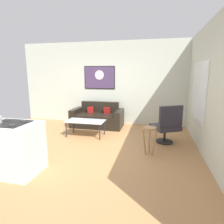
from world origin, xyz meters
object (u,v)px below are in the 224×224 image
couch (98,118)px  wall_painting (99,77)px  armchair (167,125)px  coffee_table (85,122)px  bar_stool (150,134)px

couch → wall_painting: 1.43m
couch → armchair: 2.45m
coffee_table → wall_painting: size_ratio=0.98×
couch → coffee_table: (-0.03, -1.05, 0.13)m
armchair → wall_painting: wall_painting is taller
couch → bar_stool: bearing=-47.4°
couch → wall_painting: bearing=98.4°
coffee_table → armchair: 2.18m
coffee_table → couch: bearing=88.4°
bar_stool → armchair: bearing=61.9°
coffee_table → bar_stool: bar_stool is taller
bar_stool → wall_painting: wall_painting is taller
bar_stool → wall_painting: size_ratio=0.55×
wall_painting → coffee_table: bearing=-88.2°
wall_painting → armchair: bearing=-37.3°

